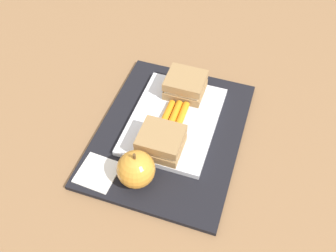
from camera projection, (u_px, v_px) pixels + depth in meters
ground_plane at (170, 134)px, 0.76m from camera, size 2.40×2.40×0.00m
lunchbag_mat at (170, 133)px, 0.75m from camera, size 0.36×0.28×0.01m
food_tray at (174, 120)px, 0.76m from camera, size 0.23×0.17×0.01m
sandwich_half_left at (185, 85)px, 0.79m from camera, size 0.07×0.08×0.04m
sandwich_half_right at (161, 141)px, 0.69m from camera, size 0.07×0.08×0.04m
carrot_sticks_bundle at (174, 116)px, 0.75m from camera, size 0.08×0.04×0.02m
apple at (136, 169)px, 0.65m from camera, size 0.07×0.07×0.08m
paper_napkin at (98, 173)px, 0.69m from camera, size 0.07×0.07×0.00m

